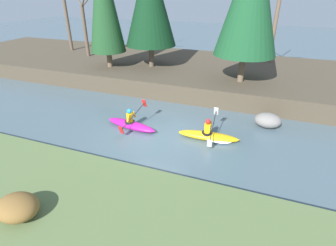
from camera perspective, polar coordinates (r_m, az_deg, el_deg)
ground_plane at (r=12.02m, az=-2.94°, el=-3.09°), size 90.00×90.00×0.00m
riverbank_near at (r=7.84m, az=-22.61°, el=-22.52°), size 44.00×6.33×0.68m
riverbank_far at (r=19.82m, az=7.57°, el=10.85°), size 44.00×9.95×1.08m
bare_tree_upstream at (r=25.72m, az=-21.28°, el=22.08°), size 3.96×3.91×7.22m
bare_tree_mid_upstream at (r=22.96m, az=-17.63°, el=19.68°), size 2.86×2.82×5.12m
bare_tree_mid_downstream at (r=24.46m, az=-13.56°, el=23.62°), size 4.31×4.26×7.89m
bare_tree_downstream at (r=21.52m, az=22.40°, el=19.54°), size 3.28×3.24×5.92m
shrub_clump_nearest at (r=8.17m, az=-29.94°, el=-15.60°), size 1.16×0.96×0.63m
kayaker_lead at (r=11.87m, az=9.28°, el=-2.77°), size 2.79×2.07×1.20m
kayaker_middle at (r=12.79m, az=-7.99°, el=-0.23°), size 2.80×2.07×1.20m
boulder_midstream at (r=13.61m, az=20.89°, el=0.54°), size 1.26×0.99×0.71m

